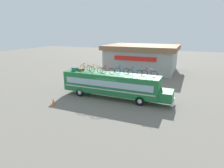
{
  "coord_description": "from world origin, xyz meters",
  "views": [
    {
      "loc": [
        8.38,
        -18.96,
        7.49
      ],
      "look_at": [
        0.2,
        0.0,
        1.66
      ],
      "focal_mm": 30.15,
      "sensor_mm": 36.0,
      "label": 1
    }
  ],
  "objects_px": {
    "bus": "(113,84)",
    "rooftop_bicycle_1": "(86,68)",
    "rooftop_bicycle_6": "(149,73)",
    "rooftop_bicycle_2": "(96,69)",
    "luggage_bag_2": "(81,70)",
    "luggage_bag_1": "(75,69)",
    "rooftop_bicycle_3": "(107,71)",
    "rooftop_bicycle_4": "(122,71)",
    "rooftop_bicycle_5": "(135,72)",
    "traffic_cone": "(53,102)"
  },
  "relations": [
    {
      "from": "bus",
      "to": "rooftop_bicycle_1",
      "type": "bearing_deg",
      "value": 177.5
    },
    {
      "from": "rooftop_bicycle_6",
      "to": "rooftop_bicycle_1",
      "type": "bearing_deg",
      "value": 178.92
    },
    {
      "from": "rooftop_bicycle_2",
      "to": "rooftop_bicycle_6",
      "type": "xyz_separation_m",
      "value": [
        6.07,
        0.28,
        0.01
      ]
    },
    {
      "from": "luggage_bag_2",
      "to": "luggage_bag_1",
      "type": "bearing_deg",
      "value": -158.09
    },
    {
      "from": "rooftop_bicycle_2",
      "to": "rooftop_bicycle_1",
      "type": "bearing_deg",
      "value": 164.82
    },
    {
      "from": "rooftop_bicycle_3",
      "to": "rooftop_bicycle_4",
      "type": "relative_size",
      "value": 1.0
    },
    {
      "from": "rooftop_bicycle_3",
      "to": "luggage_bag_1",
      "type": "bearing_deg",
      "value": 177.95
    },
    {
      "from": "rooftop_bicycle_4",
      "to": "luggage_bag_2",
      "type": "bearing_deg",
      "value": -179.44
    },
    {
      "from": "rooftop_bicycle_5",
      "to": "rooftop_bicycle_6",
      "type": "xyz_separation_m",
      "value": [
        1.52,
        -0.07,
        0.02
      ]
    },
    {
      "from": "luggage_bag_2",
      "to": "rooftop_bicycle_6",
      "type": "relative_size",
      "value": 0.3
    },
    {
      "from": "rooftop_bicycle_2",
      "to": "rooftop_bicycle_4",
      "type": "distance_m",
      "value": 3.06
    },
    {
      "from": "luggage_bag_1",
      "to": "luggage_bag_2",
      "type": "distance_m",
      "value": 0.77
    },
    {
      "from": "rooftop_bicycle_4",
      "to": "rooftop_bicycle_5",
      "type": "xyz_separation_m",
      "value": [
        1.52,
        -0.0,
        -0.02
      ]
    },
    {
      "from": "bus",
      "to": "rooftop_bicycle_3",
      "type": "height_order",
      "value": "rooftop_bicycle_3"
    },
    {
      "from": "luggage_bag_1",
      "to": "bus",
      "type": "bearing_deg",
      "value": 2.94
    },
    {
      "from": "rooftop_bicycle_5",
      "to": "rooftop_bicycle_6",
      "type": "bearing_deg",
      "value": -2.83
    },
    {
      "from": "rooftop_bicycle_6",
      "to": "traffic_cone",
      "type": "xyz_separation_m",
      "value": [
        -9.0,
        -4.43,
        -2.91
      ]
    },
    {
      "from": "rooftop_bicycle_1",
      "to": "luggage_bag_2",
      "type": "bearing_deg",
      "value": -168.77
    },
    {
      "from": "luggage_bag_2",
      "to": "rooftop_bicycle_3",
      "type": "xyz_separation_m",
      "value": [
        3.71,
        -0.45,
        0.25
      ]
    },
    {
      "from": "luggage_bag_1",
      "to": "luggage_bag_2",
      "type": "bearing_deg",
      "value": 21.91
    },
    {
      "from": "luggage_bag_2",
      "to": "rooftop_bicycle_5",
      "type": "relative_size",
      "value": 0.3
    },
    {
      "from": "rooftop_bicycle_5",
      "to": "rooftop_bicycle_4",
      "type": "bearing_deg",
      "value": 179.96
    },
    {
      "from": "bus",
      "to": "rooftop_bicycle_6",
      "type": "xyz_separation_m",
      "value": [
        4.08,
        0.01,
        1.58
      ]
    },
    {
      "from": "rooftop_bicycle_2",
      "to": "rooftop_bicycle_6",
      "type": "relative_size",
      "value": 1.02
    },
    {
      "from": "luggage_bag_2",
      "to": "rooftop_bicycle_2",
      "type": "height_order",
      "value": "rooftop_bicycle_2"
    },
    {
      "from": "luggage_bag_1",
      "to": "rooftop_bicycle_1",
      "type": "distance_m",
      "value": 1.39
    },
    {
      "from": "luggage_bag_2",
      "to": "rooftop_bicycle_2",
      "type": "relative_size",
      "value": 0.29
    },
    {
      "from": "bus",
      "to": "rooftop_bicycle_1",
      "type": "relative_size",
      "value": 7.56
    },
    {
      "from": "bus",
      "to": "traffic_cone",
      "type": "relative_size",
      "value": 18.16
    },
    {
      "from": "rooftop_bicycle_2",
      "to": "bus",
      "type": "bearing_deg",
      "value": 7.78
    },
    {
      "from": "rooftop_bicycle_2",
      "to": "rooftop_bicycle_5",
      "type": "relative_size",
      "value": 1.03
    },
    {
      "from": "luggage_bag_1",
      "to": "rooftop_bicycle_1",
      "type": "relative_size",
      "value": 0.38
    },
    {
      "from": "luggage_bag_1",
      "to": "rooftop_bicycle_4",
      "type": "height_order",
      "value": "rooftop_bicycle_4"
    },
    {
      "from": "rooftop_bicycle_2",
      "to": "traffic_cone",
      "type": "height_order",
      "value": "rooftop_bicycle_2"
    },
    {
      "from": "rooftop_bicycle_5",
      "to": "traffic_cone",
      "type": "height_order",
      "value": "rooftop_bicycle_5"
    },
    {
      "from": "rooftop_bicycle_3",
      "to": "traffic_cone",
      "type": "relative_size",
      "value": 2.48
    },
    {
      "from": "luggage_bag_1",
      "to": "traffic_cone",
      "type": "height_order",
      "value": "luggage_bag_1"
    },
    {
      "from": "rooftop_bicycle_2",
      "to": "rooftop_bicycle_6",
      "type": "bearing_deg",
      "value": 2.68
    },
    {
      "from": "rooftop_bicycle_1",
      "to": "rooftop_bicycle_3",
      "type": "relative_size",
      "value": 0.97
    },
    {
      "from": "bus",
      "to": "rooftop_bicycle_6",
      "type": "relative_size",
      "value": 7.22
    },
    {
      "from": "rooftop_bicycle_3",
      "to": "rooftop_bicycle_5",
      "type": "relative_size",
      "value": 0.99
    },
    {
      "from": "rooftop_bicycle_4",
      "to": "rooftop_bicycle_6",
      "type": "xyz_separation_m",
      "value": [
        3.03,
        -0.08,
        -0.0
      ]
    },
    {
      "from": "rooftop_bicycle_3",
      "to": "rooftop_bicycle_5",
      "type": "distance_m",
      "value": 3.07
    },
    {
      "from": "rooftop_bicycle_5",
      "to": "rooftop_bicycle_2",
      "type": "bearing_deg",
      "value": -175.5
    },
    {
      "from": "bus",
      "to": "rooftop_bicycle_3",
      "type": "xyz_separation_m",
      "value": [
        -0.47,
        -0.41,
        1.57
      ]
    },
    {
      "from": "rooftop_bicycle_1",
      "to": "traffic_cone",
      "type": "height_order",
      "value": "rooftop_bicycle_1"
    },
    {
      "from": "rooftop_bicycle_4",
      "to": "traffic_cone",
      "type": "bearing_deg",
      "value": -142.94
    },
    {
      "from": "luggage_bag_2",
      "to": "rooftop_bicycle_4",
      "type": "bearing_deg",
      "value": 0.56
    },
    {
      "from": "rooftop_bicycle_1",
      "to": "rooftop_bicycle_2",
      "type": "bearing_deg",
      "value": -15.18
    },
    {
      "from": "luggage_bag_1",
      "to": "traffic_cone",
      "type": "bearing_deg",
      "value": -90.45
    }
  ]
}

